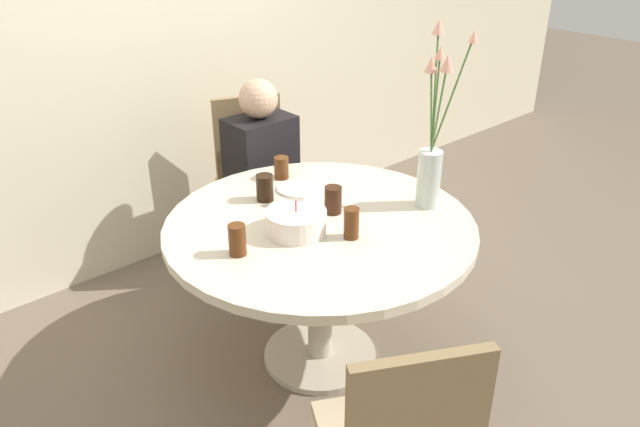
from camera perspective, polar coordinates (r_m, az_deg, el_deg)
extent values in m
plane|color=#6B5B4C|center=(2.96, 0.00, -12.95)|extent=(16.00, 16.00, 0.00)
cube|color=beige|center=(3.46, -15.77, 16.08)|extent=(8.00, 0.05, 2.60)
cylinder|color=beige|center=(2.57, 0.00, -1.19)|extent=(1.29, 1.29, 0.04)
cylinder|color=#B7AD99|center=(2.75, 0.00, -7.40)|extent=(0.11, 0.11, 0.64)
cylinder|color=#B7AD99|center=(2.95, 0.00, -12.73)|extent=(0.51, 0.51, 0.03)
cube|color=tan|center=(3.48, -5.62, 2.24)|extent=(0.51, 0.51, 0.04)
cube|color=olive|center=(3.55, -6.63, 7.05)|extent=(0.37, 0.17, 0.46)
cylinder|color=olive|center=(3.41, -7.39, -2.89)|extent=(0.03, 0.03, 0.43)
cylinder|color=olive|center=(3.49, -1.99, -1.90)|extent=(0.03, 0.03, 0.43)
cylinder|color=olive|center=(3.70, -8.72, -0.42)|extent=(0.03, 0.03, 0.43)
cylinder|color=olive|center=(3.77, -3.71, 0.45)|extent=(0.03, 0.03, 0.43)
cube|color=olive|center=(1.70, 8.93, -18.75)|extent=(0.35, 0.21, 0.46)
cylinder|color=white|center=(2.47, -2.21, -0.74)|extent=(0.24, 0.24, 0.09)
cylinder|color=#E54C4C|center=(2.44, -2.24, 0.70)|extent=(0.01, 0.01, 0.04)
cylinder|color=silver|center=(2.69, 9.91, 3.15)|extent=(0.10, 0.10, 0.25)
cylinder|color=#4C7538|center=(2.54, 10.81, 9.33)|extent=(0.05, 0.08, 0.39)
cone|color=#E0997F|center=(2.45, 11.57, 13.33)|extent=(0.06, 0.06, 0.06)
cylinder|color=#4C7538|center=(2.60, 10.53, 9.87)|extent=(0.05, 0.04, 0.40)
cone|color=#E0997F|center=(2.58, 10.95, 14.23)|extent=(0.05, 0.05, 0.05)
cylinder|color=#4C7538|center=(2.60, 10.14, 9.40)|extent=(0.02, 0.05, 0.35)
cone|color=#E0997F|center=(2.57, 10.15, 13.28)|extent=(0.06, 0.06, 0.06)
cylinder|color=#4C7538|center=(2.62, 10.46, 11.01)|extent=(0.09, 0.09, 0.49)
cone|color=#E0997F|center=(2.63, 10.80, 16.43)|extent=(0.05, 0.05, 0.06)
cylinder|color=#4C7538|center=(2.59, 11.95, 10.45)|extent=(0.11, 0.08, 0.47)
cone|color=#E0997F|center=(2.55, 13.89, 15.44)|extent=(0.04, 0.04, 0.05)
cylinder|color=white|center=(2.85, -2.05, 2.31)|extent=(0.19, 0.19, 0.01)
cylinder|color=#51280F|center=(2.95, -3.55, 4.20)|extent=(0.07, 0.07, 0.10)
cylinder|color=black|center=(2.74, -5.08, 2.36)|extent=(0.08, 0.08, 0.12)
cylinder|color=#51280F|center=(2.42, 2.88, -0.88)|extent=(0.06, 0.06, 0.13)
cylinder|color=#51280F|center=(2.33, -7.58, -2.40)|extent=(0.07, 0.07, 0.12)
cylinder|color=#33190C|center=(2.62, 1.20, 1.25)|extent=(0.07, 0.07, 0.12)
cube|color=#383333|center=(3.51, -5.10, -1.43)|extent=(0.31, 0.24, 0.47)
cube|color=black|center=(3.32, -5.41, 5.29)|extent=(0.34, 0.24, 0.42)
sphere|color=#D1A889|center=(3.22, -5.66, 10.41)|extent=(0.20, 0.20, 0.20)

